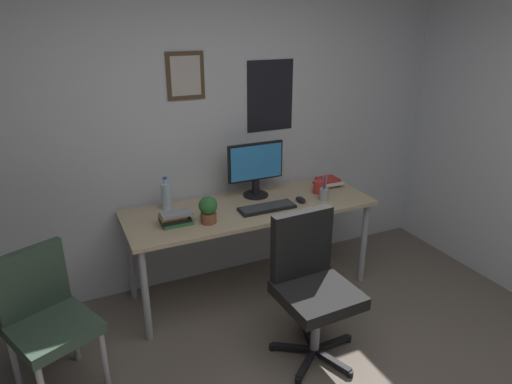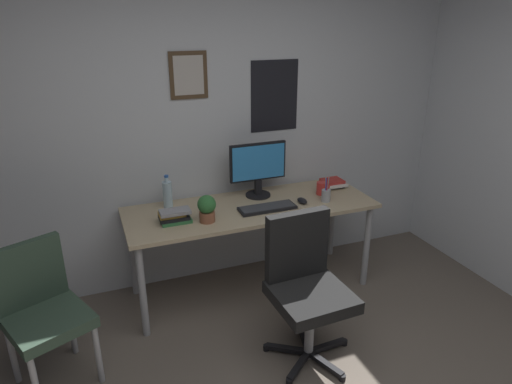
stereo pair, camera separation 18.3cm
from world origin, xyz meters
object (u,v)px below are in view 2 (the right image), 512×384
at_px(computer_mouse, 302,201).
at_px(water_bottle, 168,194).
at_px(potted_plant, 207,208).
at_px(keyboard, 267,208).
at_px(pen_cup, 326,195).
at_px(side_chair, 42,307).
at_px(coffee_mug_near, 322,188).
at_px(book_stack_right, 174,216).
at_px(office_chair, 305,281).
at_px(book_stack_left, 332,183).
at_px(monitor, 258,167).

relative_size(computer_mouse, water_bottle, 0.44).
xyz_separation_m(computer_mouse, potted_plant, (-0.77, -0.06, 0.09)).
relative_size(keyboard, pen_cup, 2.15).
bearing_deg(potted_plant, side_chair, -163.95).
distance_m(computer_mouse, potted_plant, 0.78).
distance_m(coffee_mug_near, book_stack_right, 1.22).
xyz_separation_m(office_chair, book_stack_right, (-0.66, 0.73, 0.25)).
distance_m(water_bottle, coffee_mug_near, 1.22).
bearing_deg(office_chair, keyboard, 87.62).
relative_size(potted_plant, book_stack_left, 1.00).
distance_m(office_chair, water_bottle, 1.24).
bearing_deg(office_chair, side_chair, 167.36).
bearing_deg(coffee_mug_near, water_bottle, 170.99).
relative_size(pen_cup, book_stack_right, 0.92).
xyz_separation_m(water_bottle, pen_cup, (1.16, -0.34, -0.05)).
bearing_deg(monitor, potted_plant, -147.68).
bearing_deg(pen_cup, monitor, 146.02).
xyz_separation_m(potted_plant, book_stack_right, (-0.22, 0.07, -0.06)).
xyz_separation_m(side_chair, coffee_mug_near, (2.09, 0.48, 0.28)).
xyz_separation_m(monitor, computer_mouse, (0.26, -0.26, -0.22)).
xyz_separation_m(keyboard, potted_plant, (-0.47, -0.04, 0.09)).
relative_size(office_chair, book_stack_right, 4.35).
height_order(coffee_mug_near, pen_cup, pen_cup).
height_order(office_chair, book_stack_left, office_chair).
bearing_deg(coffee_mug_near, keyboard, -166.52).
height_order(keyboard, pen_cup, pen_cup).
relative_size(side_chair, computer_mouse, 7.95).
height_order(monitor, keyboard, monitor).
height_order(office_chair, side_chair, office_chair).
bearing_deg(water_bottle, monitor, -2.80).
bearing_deg(book_stack_right, water_bottle, 87.49).
bearing_deg(computer_mouse, keyboard, -176.38).
xyz_separation_m(monitor, potted_plant, (-0.51, -0.32, -0.13)).
bearing_deg(book_stack_left, water_bottle, 176.91).
distance_m(potted_plant, pen_cup, 0.96).
distance_m(pen_cup, book_stack_left, 0.34).
bearing_deg(office_chair, coffee_mug_near, 55.98).
bearing_deg(book_stack_right, coffee_mug_near, 4.51).
relative_size(monitor, book_stack_right, 2.11).
bearing_deg(side_chair, book_stack_right, 23.75).
distance_m(water_bottle, potted_plant, 0.41).
bearing_deg(side_chair, water_bottle, 37.15).
bearing_deg(book_stack_left, potted_plant, -166.38).
relative_size(computer_mouse, coffee_mug_near, 0.94).
xyz_separation_m(pen_cup, book_stack_right, (-1.17, 0.05, -0.01)).
height_order(side_chair, pen_cup, pen_cup).
distance_m(office_chair, book_stack_right, 1.01).
height_order(side_chair, potted_plant, potted_plant).
xyz_separation_m(coffee_mug_near, pen_cup, (-0.04, -0.15, 0.00)).
distance_m(coffee_mug_near, pen_cup, 0.15).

